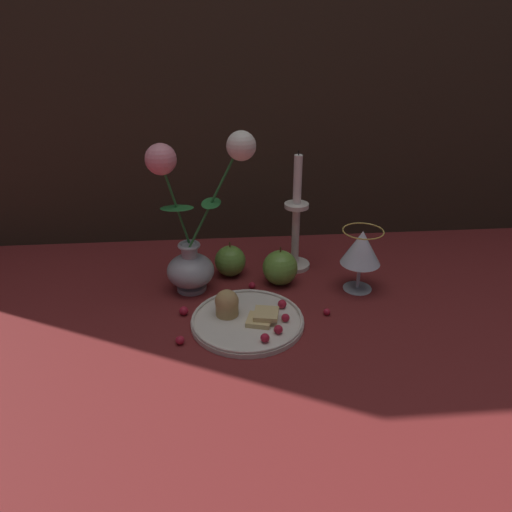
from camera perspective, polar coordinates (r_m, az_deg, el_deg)
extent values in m
plane|color=maroon|center=(1.08, 1.67, -5.18)|extent=(2.40, 2.40, 0.00)
cylinder|color=#A3A3A8|center=(1.13, -7.36, -3.54)|extent=(0.07, 0.07, 0.01)
ellipsoid|color=#A3A3A8|center=(1.11, -7.48, -1.67)|extent=(0.10, 0.10, 0.07)
cylinder|color=#A3A3A8|center=(1.09, -7.61, 0.36)|extent=(0.03, 0.03, 0.04)
torus|color=#A3A3A8|center=(1.08, -7.67, 1.23)|extent=(0.05, 0.05, 0.01)
cylinder|color=#23662D|center=(1.05, -9.20, 5.91)|extent=(0.05, 0.02, 0.19)
ellipsoid|color=#23662D|center=(1.05, -9.04, 5.43)|extent=(0.07, 0.04, 0.00)
sphere|color=pink|center=(1.03, -10.83, 10.81)|extent=(0.06, 0.06, 0.06)
cylinder|color=#23662D|center=(1.03, -4.85, 6.61)|extent=(0.12, 0.02, 0.22)
ellipsoid|color=#23662D|center=(1.03, -5.15, 6.05)|extent=(0.05, 0.07, 0.00)
sphere|color=silver|center=(0.99, -1.70, 12.47)|extent=(0.06, 0.06, 0.06)
cylinder|color=silver|center=(1.00, -0.98, -7.52)|extent=(0.23, 0.23, 0.01)
torus|color=silver|center=(1.00, -0.98, -7.13)|extent=(0.22, 0.22, 0.01)
cylinder|color=tan|center=(1.01, -3.33, -5.94)|extent=(0.05, 0.05, 0.03)
sphere|color=tan|center=(1.00, -3.35, -5.21)|extent=(0.05, 0.05, 0.05)
cube|color=#DBBC7A|center=(0.99, 0.38, -7.34)|extent=(0.06, 0.06, 0.01)
cube|color=#DBBC7A|center=(0.99, 1.17, -6.64)|extent=(0.06, 0.06, 0.01)
sphere|color=#AD192D|center=(0.93, 1.03, -9.35)|extent=(0.02, 0.02, 0.02)
sphere|color=#AD192D|center=(0.96, 2.56, -8.39)|extent=(0.02, 0.02, 0.02)
sphere|color=#AD192D|center=(0.99, 3.39, -7.06)|extent=(0.02, 0.02, 0.02)
sphere|color=#AD192D|center=(1.03, 3.01, -5.51)|extent=(0.02, 0.02, 0.02)
cylinder|color=silver|center=(1.14, 11.50, -3.58)|extent=(0.06, 0.06, 0.00)
cylinder|color=silver|center=(1.13, 11.64, -2.15)|extent=(0.01, 0.01, 0.06)
cone|color=silver|center=(1.10, 11.97, 0.99)|extent=(0.09, 0.09, 0.08)
cone|color=#E5CC66|center=(1.10, 11.91, 0.46)|extent=(0.08, 0.08, 0.05)
torus|color=gold|center=(1.08, 12.16, 2.81)|extent=(0.09, 0.09, 0.00)
cylinder|color=silver|center=(1.21, 4.40, -1.01)|extent=(0.07, 0.07, 0.01)
cylinder|color=silver|center=(1.18, 4.53, 2.29)|extent=(0.02, 0.02, 0.14)
cylinder|color=silver|center=(1.15, 4.66, 5.77)|extent=(0.06, 0.06, 0.01)
cylinder|color=white|center=(1.13, 4.78, 8.68)|extent=(0.02, 0.02, 0.11)
cylinder|color=black|center=(1.11, 4.90, 11.68)|extent=(0.00, 0.00, 0.01)
sphere|color=#669938|center=(1.16, -2.96, -0.57)|extent=(0.07, 0.07, 0.07)
cylinder|color=#4C3319|center=(1.14, -3.01, 1.31)|extent=(0.00, 0.00, 0.01)
sphere|color=#669938|center=(1.12, 2.77, -1.35)|extent=(0.08, 0.08, 0.08)
cylinder|color=#4C3319|center=(1.10, 2.82, 0.75)|extent=(0.00, 0.00, 0.01)
sphere|color=#AD192D|center=(1.12, -0.46, -3.39)|extent=(0.02, 0.02, 0.02)
sphere|color=#AD192D|center=(1.04, -8.26, -6.23)|extent=(0.02, 0.02, 0.02)
sphere|color=#AD192D|center=(1.04, 8.10, -6.34)|extent=(0.01, 0.01, 0.01)
sphere|color=#AD192D|center=(0.95, -8.68, -9.50)|extent=(0.02, 0.02, 0.02)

